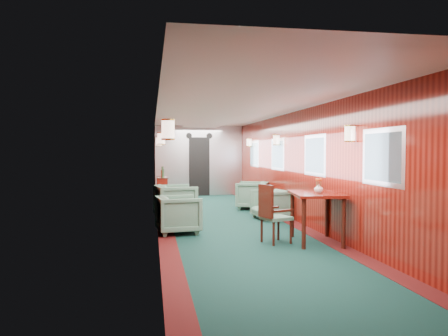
% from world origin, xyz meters
% --- Properties ---
extents(room, '(12.00, 12.10, 2.40)m').
position_xyz_m(room, '(0.00, 0.00, 1.63)').
color(room, '#0D3028').
rests_on(room, ground).
extents(bulkhead, '(2.98, 0.17, 2.39)m').
position_xyz_m(bulkhead, '(0.00, 5.91, 1.18)').
color(bulkhead, silver).
rests_on(bulkhead, ground).
extents(windows_right, '(0.02, 8.60, 0.80)m').
position_xyz_m(windows_right, '(1.49, 0.25, 1.45)').
color(windows_right, '#BBBDC2').
rests_on(windows_right, ground).
extents(wall_sconces, '(2.97, 7.97, 0.25)m').
position_xyz_m(wall_sconces, '(0.00, 0.57, 1.79)').
color(wall_sconces, '#F9DDC2').
rests_on(wall_sconces, ground).
extents(dining_table, '(0.92, 1.21, 0.84)m').
position_xyz_m(dining_table, '(1.11, -2.10, 0.70)').
color(dining_table, maroon).
rests_on(dining_table, ground).
extents(side_chair, '(0.55, 0.56, 0.98)m').
position_xyz_m(side_chair, '(0.35, -2.05, 0.53)').
color(side_chair, '#214D3E').
rests_on(side_chair, ground).
extents(credenza, '(0.30, 0.94, 1.12)m').
position_xyz_m(credenza, '(-1.34, 2.73, 0.43)').
color(credenza, maroon).
rests_on(credenza, ground).
extents(flower_vase, '(0.16, 0.16, 0.15)m').
position_xyz_m(flower_vase, '(1.13, -2.14, 0.92)').
color(flower_vase, silver).
rests_on(flower_vase, dining_table).
extents(armchair_left_near, '(0.87, 0.85, 0.70)m').
position_xyz_m(armchair_left_near, '(-1.12, -0.90, 0.35)').
color(armchair_left_near, '#214D3E').
rests_on(armchair_left_near, ground).
extents(armchair_left_far, '(1.00, 0.98, 0.78)m').
position_xyz_m(armchair_left_far, '(-1.08, 0.82, 0.39)').
color(armchair_left_far, '#214D3E').
rests_on(armchair_left_far, ground).
extents(armchair_right_near, '(0.85, 0.83, 0.66)m').
position_xyz_m(armchair_right_near, '(1.03, 0.49, 0.33)').
color(armchair_right_near, '#214D3E').
rests_on(armchair_right_near, ground).
extents(armchair_right_far, '(1.03, 1.02, 0.73)m').
position_xyz_m(armchair_right_far, '(1.01, 2.22, 0.36)').
color(armchair_right_far, '#214D3E').
rests_on(armchair_right_far, ground).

